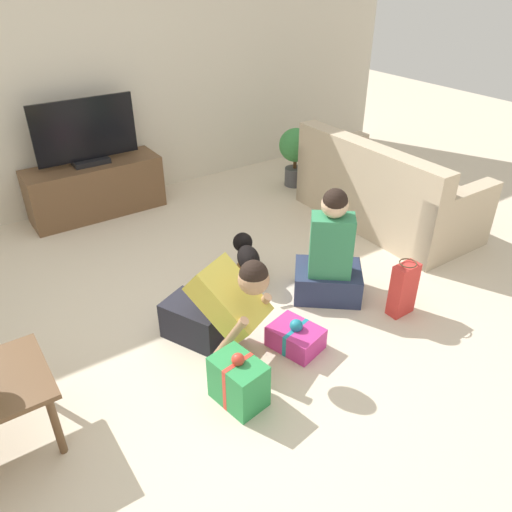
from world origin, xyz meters
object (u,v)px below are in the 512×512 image
(potted_plant_corner_right, at_px, (295,150))
(person_sitting, at_px, (330,259))
(tv, at_px, (86,136))
(gift_bag_a, at_px, (403,289))
(gift_box_a, at_px, (296,337))
(sofa_right, at_px, (384,193))
(gift_box_b, at_px, (238,381))
(tv_console, at_px, (96,189))
(person_kneeling, at_px, (218,306))
(dog, at_px, (247,255))

(potted_plant_corner_right, height_order, person_sitting, person_sitting)
(tv, distance_m, gift_bag_a, 3.32)
(person_sitting, relative_size, gift_box_a, 2.34)
(potted_plant_corner_right, xyz_separation_m, gift_bag_a, (-0.85, -2.41, -0.21))
(sofa_right, bearing_deg, gift_bag_a, 139.18)
(gift_box_a, xyz_separation_m, gift_box_b, (-0.59, -0.19, 0.07))
(person_sitting, bearing_deg, gift_box_b, 63.66)
(sofa_right, xyz_separation_m, potted_plant_corner_right, (-0.15, 1.25, 0.11))
(person_sitting, bearing_deg, tv_console, -28.87)
(person_kneeling, xyz_separation_m, gift_box_b, (-0.16, -0.50, -0.19))
(person_kneeling, height_order, gift_bag_a, person_kneeling)
(gift_bag_a, bearing_deg, gift_box_a, 171.18)
(tv, relative_size, potted_plant_corner_right, 1.48)
(tv_console, bearing_deg, tv, 90.00)
(sofa_right, xyz_separation_m, gift_box_a, (-1.90, -1.02, -0.23))
(potted_plant_corner_right, bearing_deg, tv_console, 165.24)
(person_sitting, height_order, dog, person_sitting)
(dog, distance_m, gift_bag_a, 1.26)
(tv_console, distance_m, dog, 2.04)
(tv, bearing_deg, gift_box_a, -81.67)
(tv, distance_m, potted_plant_corner_right, 2.28)
(sofa_right, bearing_deg, person_sitting, 117.15)
(sofa_right, height_order, gift_box_a, sofa_right)
(sofa_right, xyz_separation_m, person_kneeling, (-2.34, -0.71, 0.03))
(tv_console, height_order, dog, tv_console)
(tv, distance_m, gift_box_a, 2.97)
(tv_console, bearing_deg, sofa_right, -38.20)
(potted_plant_corner_right, distance_m, dog, 2.11)
(tv, bearing_deg, sofa_right, -38.20)
(person_kneeling, bearing_deg, sofa_right, -8.17)
(tv, relative_size, gift_bag_a, 2.24)
(sofa_right, distance_m, gift_box_a, 2.17)
(potted_plant_corner_right, relative_size, person_kneeling, 0.83)
(potted_plant_corner_right, height_order, gift_box_a, potted_plant_corner_right)
(sofa_right, bearing_deg, tv_console, 51.80)
(gift_box_a, distance_m, gift_bag_a, 0.93)
(person_kneeling, xyz_separation_m, gift_box_a, (0.43, -0.30, -0.26))
(tv_console, height_order, person_sitting, person_sitting)
(person_sitting, bearing_deg, person_kneeling, 41.31)
(tv_console, distance_m, gift_box_a, 2.88)
(gift_box_a, bearing_deg, person_sitting, 30.12)
(tv_console, height_order, gift_box_b, tv_console)
(gift_box_b, bearing_deg, person_kneeling, 72.19)
(gift_box_b, relative_size, gift_bag_a, 0.83)
(tv, distance_m, dog, 2.12)
(sofa_right, relative_size, tv, 1.80)
(person_kneeling, bearing_deg, tv_console, 64.54)
(potted_plant_corner_right, bearing_deg, gift_bag_a, -109.45)
(gift_box_b, bearing_deg, tv, 86.69)
(tv_console, xyz_separation_m, gift_box_b, (-0.18, -3.03, -0.12))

